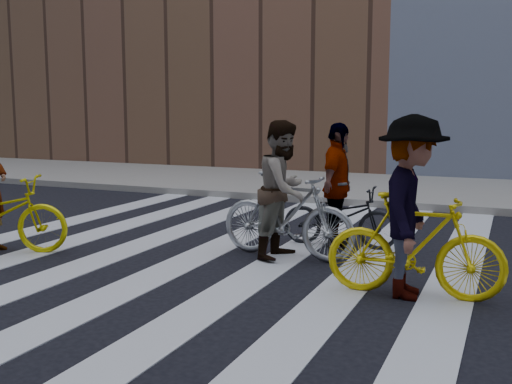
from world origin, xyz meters
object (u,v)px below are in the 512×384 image
Objects in this scene: rider_right at (411,207)px; rider_rear at (337,185)px; bike_silver_mid at (287,215)px; bike_dark_rear at (340,217)px; rider_mid at (284,190)px; bike_yellow_right at (415,246)px.

rider_right reaches higher than rider_rear.
rider_rear is at bearing -19.82° from bike_silver_mid.
bike_dark_rear is at bearing -91.78° from rider_rear.
rider_right is at bearing -147.12° from rider_rear.
rider_right is (1.79, -1.07, 0.39)m from bike_silver_mid.
bike_dark_rear is 2.42m from rider_right.
rider_right reaches higher than rider_mid.
bike_silver_mid is 1.05m from rider_rear.
bike_dark_rear is at bearing 30.98° from bike_yellow_right.
bike_yellow_right is 0.41m from rider_right.
bike_dark_rear is at bearing -22.35° from bike_silver_mid.
rider_mid is 2.13m from rider_right.
bike_dark_rear is 1.15m from rider_mid.
rider_mid reaches higher than bike_silver_mid.
rider_rear reaches higher than bike_yellow_right.
bike_dark_rear is 0.94× the size of rider_rear.
rider_rear is at bearing 31.96° from bike_yellow_right.
rider_rear is (-1.36, 1.97, -0.07)m from rider_right.
bike_yellow_right is at bearing -146.15° from rider_rear.
rider_right is 2.39m from rider_rear.
bike_yellow_right is 2.39m from bike_dark_rear.
rider_right is (1.31, -1.97, 0.53)m from bike_dark_rear.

